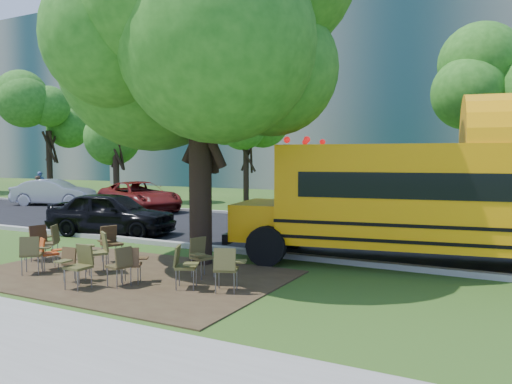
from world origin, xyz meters
The scene contains 31 objects.
ground centered at (0.00, 0.00, 0.00)m, with size 160.00×160.00×0.00m, color #244816.
dirt_patch centered at (1.00, -0.50, 0.01)m, with size 7.00×4.50×0.03m, color #382819.
asphalt_road centered at (0.00, 7.00, 0.02)m, with size 80.00×8.00×0.04m, color black.
kerb_near centered at (0.00, 3.00, 0.07)m, with size 80.00×0.25×0.14m, color gray.
kerb_far centered at (0.00, 11.10, 0.07)m, with size 80.00×0.25×0.14m, color gray.
building_main centered at (-8.00, 36.00, 11.00)m, with size 38.00×16.00×22.00m, color slate.
building_left centered at (-38.00, 40.00, 10.00)m, with size 26.00×14.00×20.00m, color slate.
bg_tree_0 centered at (-12.00, 13.00, 4.57)m, with size 5.20×5.20×7.18m.
bg_tree_1 centered at (-20.00, 15.00, 5.39)m, with size 6.00×6.00×8.40m.
bg_tree_2 centered at (-5.00, 16.00, 4.21)m, with size 4.80×4.80×6.62m.
bg_tree_3 centered at (8.00, 14.00, 5.03)m, with size 5.60×5.60×7.84m.
main_tree centered at (1.79, 1.31, 5.71)m, with size 7.10×7.10×9.27m.
school_bus centered at (8.61, 3.98, 1.72)m, with size 12.42×4.51×2.98m.
chair_1 centered at (-0.98, -0.99, 0.48)m, with size 0.65×0.51×0.78m.
chair_2 centered at (-0.92, -1.44, 0.56)m, with size 0.61×0.76×0.90m.
chair_3 centered at (0.29, -0.64, 0.59)m, with size 0.82×0.65×0.96m.
chair_4 centered at (0.46, -1.52, 0.49)m, with size 0.52×0.50×0.79m.
chair_5 centered at (0.96, -1.83, 0.56)m, with size 0.59×0.53×0.91m.
chair_6 centered at (1.60, -1.31, 0.53)m, with size 0.50×0.64×0.85m.
chair_7 centered at (2.84, -0.88, 0.55)m, with size 0.72×0.61×0.90m.
chair_8 centered at (-2.14, -0.36, 0.59)m, with size 0.56×0.71×0.95m.
chair_9 centered at (-1.76, -0.26, 0.59)m, with size 0.79×0.64×0.95m.
chair_10 centered at (-0.34, 0.38, 0.58)m, with size 0.59×0.75×0.93m.
chair_11 centered at (1.67, -1.06, 0.50)m, with size 0.54×0.68×0.81m.
chair_12 centered at (2.60, 0.09, 0.56)m, with size 0.56×0.71×0.90m.
chair_13 centered at (3.78, -0.72, 0.57)m, with size 0.63×0.72×0.93m.
black_car centered at (-3.56, 3.80, 0.75)m, with size 1.77×4.41×1.50m, color black.
bg_car_silver centered at (-13.89, 10.14, 0.73)m, with size 1.54×4.42×1.46m, color #A8A8AE.
bg_car_red centered at (-7.74, 10.06, 0.74)m, with size 2.45×5.31×1.48m, color #5D1110.
pedestrian_a centered at (-17.72, 12.39, 0.89)m, with size 0.65×0.43×1.78m, color navy.
pedestrian_b centered at (-17.20, 11.74, 0.77)m, with size 0.75×0.58×1.54m, color brown.
Camera 1 is at (8.73, -8.96, 2.67)m, focal length 35.00 mm.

